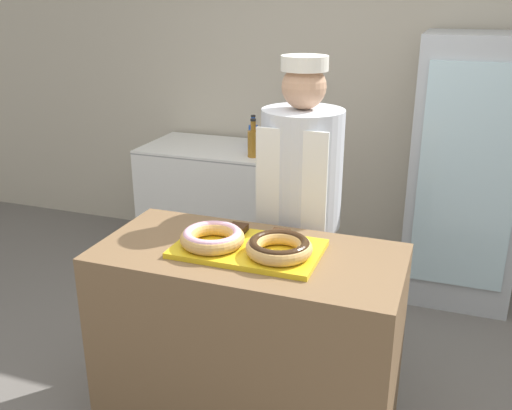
# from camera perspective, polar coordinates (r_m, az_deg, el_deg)

# --- Properties ---
(wall_back) EXTENTS (8.00, 0.06, 2.70)m
(wall_back) POSITION_cam_1_polar(r_m,az_deg,el_deg) (4.36, 9.27, 12.03)
(wall_back) COLOR #BCB29E
(wall_back) RESTS_ON ground_plane
(display_counter) EXTENTS (1.34, 0.65, 0.90)m
(display_counter) POSITION_cam_1_polar(r_m,az_deg,el_deg) (2.71, -0.74, -13.36)
(display_counter) COLOR brown
(display_counter) RESTS_ON ground_plane
(serving_tray) EXTENTS (0.63, 0.38, 0.02)m
(serving_tray) POSITION_cam_1_polar(r_m,az_deg,el_deg) (2.48, -0.78, -4.39)
(serving_tray) COLOR yellow
(serving_tray) RESTS_ON display_counter
(donut_light_glaze) EXTENTS (0.28, 0.28, 0.07)m
(donut_light_glaze) POSITION_cam_1_polar(r_m,az_deg,el_deg) (2.48, -4.39, -3.19)
(donut_light_glaze) COLOR tan
(donut_light_glaze) RESTS_ON serving_tray
(donut_chocolate_glaze) EXTENTS (0.28, 0.28, 0.07)m
(donut_chocolate_glaze) POSITION_cam_1_polar(r_m,az_deg,el_deg) (2.38, 2.32, -4.17)
(donut_chocolate_glaze) COLOR tan
(donut_chocolate_glaze) RESTS_ON serving_tray
(brownie_back_left) EXTENTS (0.08, 0.08, 0.03)m
(brownie_back_left) POSITION_cam_1_polar(r_m,az_deg,el_deg) (2.62, -1.83, -2.37)
(brownie_back_left) COLOR #382111
(brownie_back_left) RESTS_ON serving_tray
(brownie_back_right) EXTENTS (0.08, 0.08, 0.03)m
(brownie_back_right) POSITION_cam_1_polar(r_m,az_deg,el_deg) (2.56, 2.40, -2.96)
(brownie_back_right) COLOR #382111
(brownie_back_right) RESTS_ON serving_tray
(baker_person) EXTENTS (0.42, 0.42, 1.68)m
(baker_person) POSITION_cam_1_polar(r_m,az_deg,el_deg) (3.00, 4.42, -0.81)
(baker_person) COLOR #4C4C51
(baker_person) RESTS_ON ground_plane
(beverage_fridge) EXTENTS (0.69, 0.70, 1.74)m
(beverage_fridge) POSITION_cam_1_polar(r_m,az_deg,el_deg) (3.99, 20.33, 3.23)
(beverage_fridge) COLOR #ADB2B7
(beverage_fridge) RESTS_ON ground_plane
(chest_freezer) EXTENTS (1.02, 0.67, 0.88)m
(chest_freezer) POSITION_cam_1_polar(r_m,az_deg,el_deg) (4.48, -4.23, 0.48)
(chest_freezer) COLOR white
(chest_freezer) RESTS_ON ground_plane
(bottle_amber) EXTENTS (0.08, 0.08, 0.27)m
(bottle_amber) POSITION_cam_1_polar(r_m,az_deg,el_deg) (4.02, -0.28, 6.29)
(bottle_amber) COLOR #99661E
(bottle_amber) RESTS_ON chest_freezer
(bottle_blue) EXTENTS (0.07, 0.07, 0.24)m
(bottle_blue) POSITION_cam_1_polar(r_m,az_deg,el_deg) (4.29, -0.28, 7.04)
(bottle_blue) COLOR #1E4CB2
(bottle_blue) RESTS_ON chest_freezer
(bottle_red) EXTENTS (0.07, 0.07, 0.24)m
(bottle_red) POSITION_cam_1_polar(r_m,az_deg,el_deg) (4.20, 1.37, 6.71)
(bottle_red) COLOR red
(bottle_red) RESTS_ON chest_freezer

